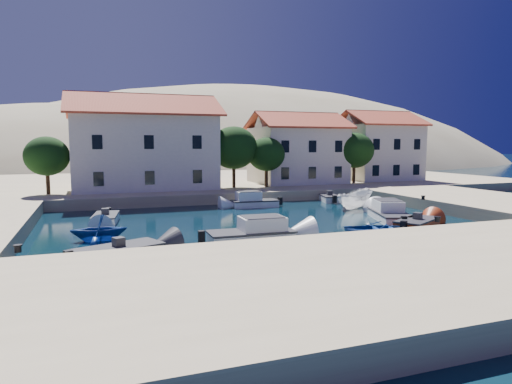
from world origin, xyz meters
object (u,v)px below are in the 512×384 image
building_left (144,141)px  rowboat_south (382,235)px  boat_east (355,209)px  cabin_cruiser_south (251,233)px  building_mid (297,147)px  cabin_cruiser_east (390,214)px  building_right (378,145)px

building_left → rowboat_south: building_left is taller
building_left → boat_east: bearing=-42.6°
rowboat_south → boat_east: 11.31m
cabin_cruiser_south → boat_east: size_ratio=1.06×
building_mid → cabin_cruiser_south: size_ratio=2.09×
cabin_cruiser_east → cabin_cruiser_south: bearing=125.8°
building_left → boat_east: building_left is taller
building_mid → cabin_cruiser_south: (-14.66, -25.19, -4.75)m
building_mid → building_right: bearing=4.8°
building_right → cabin_cruiser_east: size_ratio=1.65×
rowboat_south → cabin_cruiser_east: cabin_cruiser_east is taller
building_mid → cabin_cruiser_south: 29.53m
building_left → boat_east: size_ratio=3.12×
building_left → building_right: building_left is taller
rowboat_south → cabin_cruiser_east: bearing=-22.3°
building_left → building_mid: (18.00, 1.00, -0.71)m
building_right → cabin_cruiser_south: bearing=-135.5°
cabin_cruiser_south → cabin_cruiser_east: size_ratio=0.88×
cabin_cruiser_south → boat_east: bearing=37.7°
building_right → cabin_cruiser_east: building_right is taller
building_left → cabin_cruiser_east: bearing=-53.3°
cabin_cruiser_south → boat_east: 15.86m
cabin_cruiser_south → boat_east: (12.80, 9.35, -0.48)m
building_mid → building_left: bearing=-176.8°
building_left → cabin_cruiser_east: size_ratio=2.57×
building_right → cabin_cruiser_east: bearing=-122.6°
building_left → building_right: size_ratio=1.56×
rowboat_south → boat_east: boat_east is taller
building_mid → rowboat_south: (-6.39, -26.21, -5.22)m
rowboat_south → cabin_cruiser_east: (3.84, 4.44, 0.48)m
cabin_cruiser_south → cabin_cruiser_east: (12.11, 3.43, -0.00)m
building_right → cabin_cruiser_south: building_right is taller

